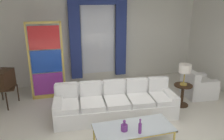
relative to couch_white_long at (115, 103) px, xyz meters
The scene contains 13 objects.
ground_plane 0.60m from the couch_white_long, 84.60° to the right, with size 16.00×16.00×0.00m, color silver.
wall_rear 2.82m from the couch_white_long, 88.92° to the left, with size 8.00×0.12×3.00m, color white.
curtained_window 2.78m from the couch_white_long, 87.17° to the left, with size 2.00×0.17×2.70m.
couch_white_long is the anchor object (origin of this frame).
coffee_table 1.25m from the couch_white_long, 89.49° to the right, with size 1.53×0.67×0.41m.
bottle_blue_decanter 1.35m from the couch_white_long, 98.73° to the right, with size 0.13×0.13×0.22m.
bottle_crystal_tall 1.49m from the couch_white_long, 88.31° to the right, with size 0.06×0.06×0.30m.
vintage_tv 3.07m from the couch_white_long, 154.71° to the left, with size 0.69×0.73×1.35m.
armchair_white 2.69m from the couch_white_long, ahead, with size 0.89×0.88×0.80m.
stained_glass_divider 2.27m from the couch_white_long, 137.08° to the left, with size 0.95×0.05×2.20m.
peacock_figurine 1.56m from the couch_white_long, 137.32° to the left, with size 0.44×0.60×0.50m.
round_side_table 1.89m from the couch_white_long, ahead, with size 0.48×0.48×0.59m.
table_lamp_brass 2.02m from the couch_white_long, ahead, with size 0.32×0.32×0.57m.
Camera 1 is at (-1.42, -4.19, 2.78)m, focal length 35.22 mm.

